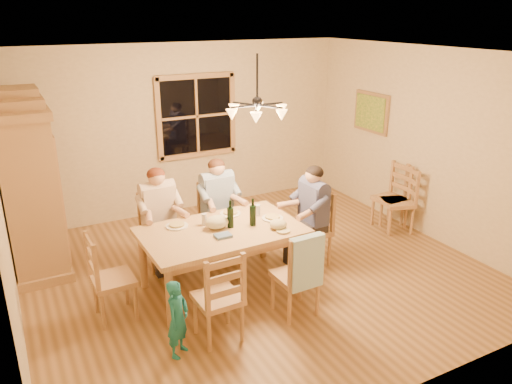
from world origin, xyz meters
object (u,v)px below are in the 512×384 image
chair_end_left (115,292)px  chair_spare_front (397,212)px  chair_near_right (295,288)px  wine_bottle_b (253,212)px  child (178,319)px  adult_woman (158,206)px  chair_near_left (218,311)px  chandelier (257,110)px  adult_slate_man (312,203)px  armoire (30,188)px  chair_far_left (161,245)px  chair_end_right (311,242)px  chair_spare_back (389,208)px  chair_far_right (219,232)px  wine_bottle_a (230,214)px  dining_table (222,237)px  adult_plaid_man (218,195)px

chair_end_left → chair_spare_front: (4.27, 0.33, 0.00)m
chair_near_right → chair_spare_front: same height
wine_bottle_b → chair_end_left: bearing=179.0°
wine_bottle_b → child: bearing=-144.8°
adult_woman → chair_near_left: bearing=90.0°
chandelier → adult_slate_man: (0.73, -0.12, -1.24)m
chair_near_left → child: size_ratio=1.25×
armoire → adult_slate_man: bearing=-27.1°
chair_near_right → child: chair_near_right is taller
chair_far_left → chair_end_left: 1.19m
chair_end_right → chair_spare_front: size_ratio=1.00×
adult_woman → chair_spare_back: 3.54m
wine_bottle_b → chair_spare_front: (2.62, 0.36, -0.62)m
chair_far_right → adult_woman: bearing=-0.0°
chair_spare_back → chair_end_left: bearing=93.9°
chandelier → wine_bottle_b: (-0.17, -0.21, -1.15)m
chair_end_right → wine_bottle_a: 1.31m
adult_slate_man → chair_far_right: bearing=46.6°
chair_spare_front → chandelier: bearing=113.9°
chair_far_right → chair_spare_back: 2.69m
dining_table → chair_spare_front: (3.00, 0.30, -0.36)m
armoire → chair_spare_front: armoire is taller
chandelier → chair_end_left: 2.55m
dining_table → child: child is taller
chair_far_right → chair_end_left: (-1.61, -0.91, 0.00)m
chair_near_left → wine_bottle_b: (0.82, 0.82, 0.62)m
chandelier → chair_spare_back: size_ratio=0.78×
chandelier → child: bearing=-142.4°
chair_near_left → adult_slate_man: 2.02m
armoire → adult_plaid_man: 2.35m
chair_near_left → wine_bottle_a: bearing=56.4°
chair_far_left → chair_end_right: (1.76, -0.83, 0.00)m
chair_near_left → adult_woman: adult_woman is taller
chair_near_left → adult_plaid_man: bearing=64.8°
dining_table → chair_far_right: chair_far_right is taller
adult_slate_man → wine_bottle_a: 1.16m
chandelier → chair_far_left: bearing=145.5°
chair_spare_front → chair_spare_back: bearing=20.5°
chair_near_left → chair_end_left: same height
chair_far_right → chair_spare_front: bearing=166.3°
armoire → child: armoire is taller
child → adult_plaid_man: bearing=14.0°
chair_far_left → chair_end_right: size_ratio=1.00×
chair_end_right → child: 2.38m
adult_slate_man → wine_bottle_a: size_ratio=2.65×
wine_bottle_a → chair_end_right: bearing=1.1°
chair_near_right → wine_bottle_a: bearing=111.2°
chair_spare_front → adult_slate_man: bearing=119.3°
chair_near_right → adult_woman: 2.04m
chair_near_left → adult_slate_man: bearing=26.6°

